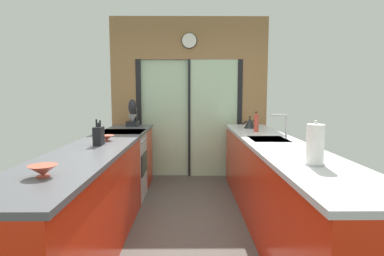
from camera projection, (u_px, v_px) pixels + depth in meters
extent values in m
cube|color=#4C4742|center=(189.00, 217.00, 3.60)|extent=(5.04, 7.60, 0.02)
cube|color=olive|center=(189.00, 38.00, 5.13)|extent=(2.64, 0.08, 0.70)
cube|color=#B2D1AD|center=(165.00, 119.00, 5.30)|extent=(0.80, 0.02, 2.00)
cube|color=#B2D1AD|center=(214.00, 119.00, 5.26)|extent=(0.80, 0.02, 2.00)
cube|color=black|center=(139.00, 119.00, 5.27)|extent=(0.08, 0.10, 2.00)
cube|color=black|center=(239.00, 119.00, 5.29)|extent=(0.08, 0.10, 2.00)
cube|color=black|center=(189.00, 119.00, 5.28)|extent=(0.04, 0.10, 2.00)
cube|color=olive|center=(125.00, 119.00, 5.27)|extent=(0.42, 0.08, 2.00)
cube|color=olive|center=(254.00, 119.00, 5.29)|extent=(0.42, 0.08, 2.00)
cylinder|color=white|center=(189.00, 41.00, 5.08)|extent=(0.24, 0.03, 0.24)
torus|color=black|center=(189.00, 41.00, 5.08)|extent=(0.26, 0.02, 0.26)
cube|color=red|center=(83.00, 209.00, 2.63)|extent=(0.58, 2.55, 0.88)
cube|color=red|center=(131.00, 157.00, 4.81)|extent=(0.58, 0.65, 0.88)
cube|color=#4C4C51|center=(102.00, 144.00, 3.20)|extent=(0.62, 3.80, 0.04)
cube|color=red|center=(275.00, 187.00, 3.26)|extent=(0.58, 3.80, 0.88)
cube|color=#BCBCC1|center=(276.00, 144.00, 3.21)|extent=(0.62, 3.80, 0.04)
cube|color=#B7BABC|center=(268.00, 141.00, 3.46)|extent=(0.40, 0.48, 0.05)
cylinder|color=#B7BABC|center=(286.00, 126.00, 3.44)|extent=(0.02, 0.02, 0.28)
cylinder|color=#B7BABC|center=(279.00, 115.00, 3.43)|extent=(0.18, 0.02, 0.02)
cube|color=#B7BABC|center=(123.00, 166.00, 4.19)|extent=(0.58, 0.60, 0.88)
cube|color=black|center=(144.00, 163.00, 4.19)|extent=(0.01, 0.48, 0.28)
cube|color=black|center=(122.00, 132.00, 4.14)|extent=(0.58, 0.60, 0.03)
cylinder|color=#B7BABC|center=(142.00, 142.00, 3.98)|extent=(0.02, 0.04, 0.04)
cylinder|color=#B7BABC|center=(144.00, 140.00, 4.15)|extent=(0.02, 0.04, 0.04)
cylinder|color=#B7BABC|center=(146.00, 138.00, 4.33)|extent=(0.02, 0.04, 0.04)
cylinder|color=#BC4C38|center=(43.00, 176.00, 1.87)|extent=(0.08, 0.08, 0.01)
cone|color=#BC4C38|center=(43.00, 170.00, 1.86)|extent=(0.17, 0.17, 0.06)
cylinder|color=#BC4C38|center=(107.00, 140.00, 3.31)|extent=(0.07, 0.07, 0.01)
cone|color=#BC4C38|center=(107.00, 138.00, 3.30)|extent=(0.16, 0.16, 0.05)
cube|color=black|center=(99.00, 136.00, 3.01)|extent=(0.08, 0.14, 0.18)
cylinder|color=black|center=(96.00, 124.00, 3.00)|extent=(0.02, 0.02, 0.09)
cylinder|color=black|center=(98.00, 125.00, 3.00)|extent=(0.02, 0.02, 0.05)
cylinder|color=black|center=(100.00, 124.00, 3.00)|extent=(0.02, 0.02, 0.08)
cube|color=black|center=(133.00, 123.00, 4.84)|extent=(0.17, 0.26, 0.08)
cube|color=black|center=(134.00, 114.00, 4.92)|extent=(0.10, 0.08, 0.20)
ellipsoid|color=black|center=(132.00, 107.00, 4.80)|extent=(0.13, 0.12, 0.24)
cone|color=#B7BABC|center=(132.00, 119.00, 4.80)|extent=(0.15, 0.15, 0.13)
cone|color=black|center=(250.00, 123.00, 4.51)|extent=(0.17, 0.17, 0.15)
sphere|color=black|center=(250.00, 117.00, 4.50)|extent=(0.03, 0.03, 0.03)
cylinder|color=black|center=(244.00, 123.00, 4.51)|extent=(0.08, 0.02, 0.07)
torus|color=black|center=(255.00, 123.00, 4.51)|extent=(0.10, 0.01, 0.10)
cylinder|color=#B23D2D|center=(256.00, 124.00, 4.08)|extent=(0.06, 0.06, 0.22)
cylinder|color=#B23D2D|center=(256.00, 114.00, 4.07)|extent=(0.03, 0.03, 0.04)
cylinder|color=black|center=(256.00, 112.00, 4.06)|extent=(0.03, 0.03, 0.01)
cylinder|color=#B7BABC|center=(314.00, 164.00, 2.18)|extent=(0.14, 0.14, 0.01)
cylinder|color=white|center=(315.00, 144.00, 2.17)|extent=(0.12, 0.12, 0.28)
sphere|color=#B7BABC|center=(316.00, 122.00, 2.15)|extent=(0.03, 0.03, 0.03)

